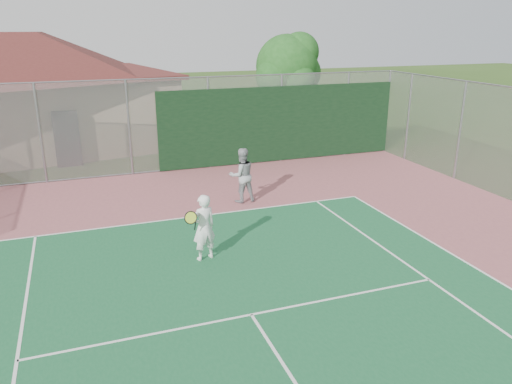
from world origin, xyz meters
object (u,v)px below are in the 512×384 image
Objects in this scene: clubhouse at (11,80)px; player_white_front at (204,228)px; tree at (288,68)px; player_grey_back at (242,176)px.

clubhouse is 9.52× the size of player_white_front.
tree is 3.15× the size of player_white_front.
player_grey_back is (-5.45, -9.08, -2.47)m from tree.
player_white_front is (5.06, -14.16, -2.24)m from clubhouse.
clubhouse is at bearing 173.36° from tree.
player_grey_back is at bearing -65.58° from clubhouse.
tree is at bearing -135.56° from player_white_front.
clubhouse reaches higher than tree.
player_grey_back reaches higher than player_white_front.
clubhouse is at bearing -85.02° from player_white_front.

